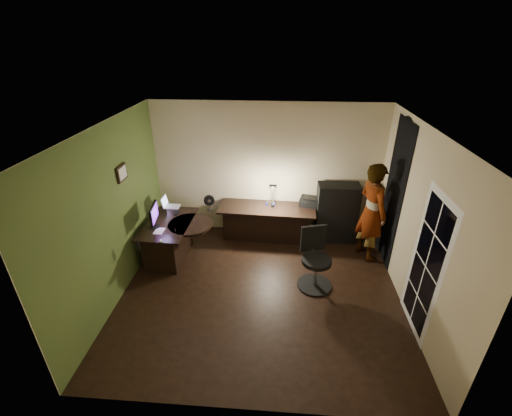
# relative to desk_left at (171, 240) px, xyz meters

# --- Properties ---
(floor) EXTENTS (4.50, 4.00, 0.01)m
(floor) POSITION_rel_desk_left_xyz_m (1.72, -0.84, -0.38)
(floor) COLOR black
(floor) RESTS_ON ground
(ceiling) EXTENTS (4.50, 4.00, 0.01)m
(ceiling) POSITION_rel_desk_left_xyz_m (1.72, -0.84, 2.33)
(ceiling) COLOR silver
(ceiling) RESTS_ON floor
(wall_back) EXTENTS (4.50, 0.01, 2.70)m
(wall_back) POSITION_rel_desk_left_xyz_m (1.72, 1.16, 0.98)
(wall_back) COLOR beige
(wall_back) RESTS_ON floor
(wall_front) EXTENTS (4.50, 0.01, 2.70)m
(wall_front) POSITION_rel_desk_left_xyz_m (1.72, -2.85, 0.98)
(wall_front) COLOR beige
(wall_front) RESTS_ON floor
(wall_left) EXTENTS (0.01, 4.00, 2.70)m
(wall_left) POSITION_rel_desk_left_xyz_m (-0.53, -0.84, 0.98)
(wall_left) COLOR beige
(wall_left) RESTS_ON floor
(wall_right) EXTENTS (0.01, 4.00, 2.70)m
(wall_right) POSITION_rel_desk_left_xyz_m (3.98, -0.84, 0.98)
(wall_right) COLOR beige
(wall_right) RESTS_ON floor
(green_wall_overlay) EXTENTS (0.00, 4.00, 2.70)m
(green_wall_overlay) POSITION_rel_desk_left_xyz_m (-0.52, -0.84, 0.98)
(green_wall_overlay) COLOR #4A6028
(green_wall_overlay) RESTS_ON floor
(arched_doorway) EXTENTS (0.01, 0.90, 2.60)m
(arched_doorway) POSITION_rel_desk_left_xyz_m (3.96, 0.31, 0.93)
(arched_doorway) COLOR black
(arched_doorway) RESTS_ON floor
(french_door) EXTENTS (0.02, 0.92, 2.10)m
(french_door) POSITION_rel_desk_left_xyz_m (3.96, -1.39, 0.68)
(french_door) COLOR white
(french_door) RESTS_ON floor
(framed_picture) EXTENTS (0.04, 0.30, 0.25)m
(framed_picture) POSITION_rel_desk_left_xyz_m (-0.50, -0.39, 1.48)
(framed_picture) COLOR black
(framed_picture) RESTS_ON wall_left
(desk_left) EXTENTS (0.84, 1.32, 0.75)m
(desk_left) POSITION_rel_desk_left_xyz_m (0.00, 0.00, 0.00)
(desk_left) COLOR black
(desk_left) RESTS_ON floor
(desk_right) EXTENTS (1.94, 0.76, 0.72)m
(desk_right) POSITION_rel_desk_left_xyz_m (1.75, 0.79, -0.01)
(desk_right) COLOR black
(desk_right) RESTS_ON floor
(cabinet) EXTENTS (0.81, 0.42, 1.20)m
(cabinet) POSITION_rel_desk_left_xyz_m (3.13, 0.89, 0.23)
(cabinet) COLOR black
(cabinet) RESTS_ON floor
(laptop_stand) EXTENTS (0.27, 0.25, 0.09)m
(laptop_stand) POSITION_rel_desk_left_xyz_m (-0.05, 0.46, 0.42)
(laptop_stand) COLOR silver
(laptop_stand) RESTS_ON desk_left
(laptop) EXTENTS (0.30, 0.28, 0.21)m
(laptop) POSITION_rel_desk_left_xyz_m (-0.05, 0.46, 0.56)
(laptop) COLOR silver
(laptop) RESTS_ON laptop_stand
(monitor) EXTENTS (0.15, 0.48, 0.31)m
(monitor) POSITION_rel_desk_left_xyz_m (-0.19, -0.16, 0.53)
(monitor) COLOR black
(monitor) RESTS_ON desk_left
(mouse) EXTENTS (0.06, 0.09, 0.03)m
(mouse) POSITION_rel_desk_left_xyz_m (0.06, -0.62, 0.39)
(mouse) COLOR silver
(mouse) RESTS_ON desk_left
(phone) EXTENTS (0.07, 0.13, 0.01)m
(phone) POSITION_rel_desk_left_xyz_m (0.05, 0.33, 0.37)
(phone) COLOR black
(phone) RESTS_ON desk_left
(pen) EXTENTS (0.05, 0.12, 0.01)m
(pen) POSITION_rel_desk_left_xyz_m (0.20, -0.24, 0.38)
(pen) COLOR black
(pen) RESTS_ON desk_left
(speaker) EXTENTS (0.08, 0.08, 0.17)m
(speaker) POSITION_rel_desk_left_xyz_m (-0.22, -0.87, 0.45)
(speaker) COLOR black
(speaker) RESTS_ON desk_left
(notepad) EXTENTS (0.17, 0.23, 0.01)m
(notepad) POSITION_rel_desk_left_xyz_m (-0.07, -0.30, 0.38)
(notepad) COLOR silver
(notepad) RESTS_ON desk_left
(desk_fan) EXTENTS (0.23, 0.16, 0.32)m
(desk_fan) POSITION_rel_desk_left_xyz_m (0.63, 0.63, 0.49)
(desk_fan) COLOR black
(desk_fan) RESTS_ON desk_right
(headphones) EXTENTS (0.19, 0.09, 0.09)m
(headphones) POSITION_rel_desk_left_xyz_m (1.81, 0.90, 0.37)
(headphones) COLOR #0F149F
(headphones) RESTS_ON desk_right
(printer) EXTENTS (0.48, 0.41, 0.18)m
(printer) POSITION_rel_desk_left_xyz_m (2.61, 0.96, 0.42)
(printer) COLOR black
(printer) RESTS_ON desk_right
(desk_lamp) EXTENTS (0.17, 0.29, 0.60)m
(desk_lamp) POSITION_rel_desk_left_xyz_m (1.86, 0.83, 0.63)
(desk_lamp) COLOR black
(desk_lamp) RESTS_ON desk_right
(office_chair) EXTENTS (0.71, 0.71, 1.03)m
(office_chair) POSITION_rel_desk_left_xyz_m (2.62, -0.63, 0.14)
(office_chair) COLOR black
(office_chair) RESTS_ON floor
(person) EXTENTS (0.67, 0.78, 1.86)m
(person) POSITION_rel_desk_left_xyz_m (3.65, 0.34, 0.56)
(person) COLOR #D8A88C
(person) RESTS_ON floor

